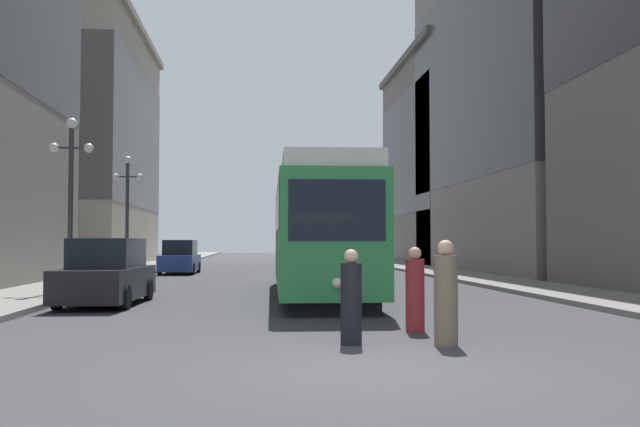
% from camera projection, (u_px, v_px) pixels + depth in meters
% --- Properties ---
extents(ground_plane, '(200.00, 200.00, 0.00)m').
position_uv_depth(ground_plane, '(371.00, 370.00, 9.46)').
color(ground_plane, '#38383A').
extents(sidewalk_left, '(3.05, 120.00, 0.15)m').
position_uv_depth(sidewalk_left, '(156.00, 266.00, 48.49)').
color(sidewalk_left, gray).
rests_on(sidewalk_left, ground).
extents(sidewalk_right, '(3.05, 120.00, 0.15)m').
position_uv_depth(sidewalk_right, '(396.00, 265.00, 50.04)').
color(sidewalk_right, gray).
rests_on(sidewalk_right, ground).
extents(streetcar, '(2.91, 13.63, 3.89)m').
position_uv_depth(streetcar, '(318.00, 230.00, 22.52)').
color(streetcar, black).
rests_on(streetcar, ground).
extents(transit_bus, '(2.72, 12.15, 3.45)m').
position_uv_depth(transit_bus, '(344.00, 238.00, 38.42)').
color(transit_bus, black).
rests_on(transit_bus, ground).
extents(parked_car_left_near, '(2.05, 4.76, 1.82)m').
position_uv_depth(parked_car_left_near, '(107.00, 274.00, 19.23)').
color(parked_car_left_near, black).
rests_on(parked_car_left_near, ground).
extents(parked_car_left_mid, '(1.98, 4.34, 1.82)m').
position_uv_depth(parked_car_left_mid, '(180.00, 258.00, 37.85)').
color(parked_car_left_mid, black).
rests_on(parked_car_left_mid, ground).
extents(pedestrian_crossing_near, '(0.36, 0.36, 1.60)m').
position_uv_depth(pedestrian_crossing_near, '(351.00, 300.00, 11.80)').
color(pedestrian_crossing_near, black).
rests_on(pedestrian_crossing_near, ground).
extents(pedestrian_crossing_far, '(0.36, 0.36, 1.63)m').
position_uv_depth(pedestrian_crossing_far, '(415.00, 292.00, 13.51)').
color(pedestrian_crossing_far, maroon).
rests_on(pedestrian_crossing_far, ground).
extents(pedestrian_on_sidewalk, '(0.39, 0.39, 1.76)m').
position_uv_depth(pedestrian_on_sidewalk, '(446.00, 296.00, 11.67)').
color(pedestrian_on_sidewalk, '#6B5B4C').
rests_on(pedestrian_on_sidewalk, ground).
extents(lamp_post_left_near, '(1.41, 0.36, 5.60)m').
position_uv_depth(lamp_post_left_near, '(71.00, 177.00, 22.70)').
color(lamp_post_left_near, '#333338').
rests_on(lamp_post_left_near, sidewalk_left).
extents(lamp_post_left_far, '(1.41, 0.36, 5.58)m').
position_uv_depth(lamp_post_left_far, '(127.00, 197.00, 32.68)').
color(lamp_post_left_far, '#333338').
rests_on(lamp_post_left_far, sidewalk_left).
extents(building_left_corner, '(12.19, 20.42, 17.32)m').
position_uv_depth(building_left_corner, '(59.00, 143.00, 50.69)').
color(building_left_corner, '#A89E8E').
rests_on(building_left_corner, ground).
extents(building_right_midblock, '(15.14, 22.34, 20.82)m').
position_uv_depth(building_right_midblock, '(581.00, 87.00, 40.80)').
color(building_right_midblock, gray).
rests_on(building_right_midblock, ground).
extents(building_right_far, '(15.06, 17.80, 16.16)m').
position_uv_depth(building_right_far, '(492.00, 159.00, 55.88)').
color(building_right_far, slate).
rests_on(building_right_far, ground).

